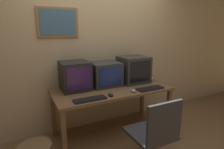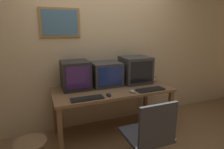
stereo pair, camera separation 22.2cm
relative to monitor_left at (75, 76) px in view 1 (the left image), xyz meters
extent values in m
cube|color=#D1B284|center=(0.49, 0.30, 0.35)|extent=(8.00, 0.05, 2.60)
cube|color=olive|center=(-0.13, 0.26, 0.74)|extent=(0.58, 0.02, 0.42)
cube|color=#42667F|center=(-0.13, 0.25, 0.74)|extent=(0.51, 0.01, 0.36)
cube|color=brown|center=(0.49, -0.19, -0.22)|extent=(1.71, 0.79, 0.04)
cube|color=brown|center=(-0.31, -0.54, -0.60)|extent=(0.06, 0.06, 0.71)
cube|color=brown|center=(1.30, -0.54, -0.60)|extent=(0.06, 0.06, 0.71)
cube|color=brown|center=(-0.31, 0.16, -0.60)|extent=(0.06, 0.06, 0.71)
cube|color=brown|center=(1.30, 0.16, -0.60)|extent=(0.06, 0.06, 0.71)
cube|color=black|center=(0.00, 0.00, 0.00)|extent=(0.40, 0.39, 0.41)
cube|color=#3D1E56|center=(0.00, -0.20, 0.01)|extent=(0.32, 0.01, 0.31)
cube|color=#333333|center=(0.47, 0.00, -0.02)|extent=(0.44, 0.40, 0.36)
cube|color=navy|center=(0.47, -0.20, -0.02)|extent=(0.36, 0.01, 0.27)
cube|color=#333333|center=(0.96, -0.04, 0.01)|extent=(0.45, 0.41, 0.42)
cube|color=black|center=(0.96, -0.24, 0.01)|extent=(0.37, 0.01, 0.32)
cube|color=black|center=(0.04, -0.48, -0.19)|extent=(0.41, 0.13, 0.02)
cube|color=black|center=(0.04, -0.48, -0.18)|extent=(0.38, 0.11, 0.00)
cube|color=black|center=(0.97, -0.48, -0.19)|extent=(0.41, 0.15, 0.02)
cube|color=black|center=(0.97, -0.48, -0.18)|extent=(0.38, 0.12, 0.00)
ellipsoid|color=black|center=(0.33, -0.47, -0.19)|extent=(0.06, 0.11, 0.03)
ellipsoid|color=gray|center=(0.69, -0.47, -0.19)|extent=(0.07, 0.10, 0.04)
cube|color=#A38456|center=(1.25, -0.13, -0.15)|extent=(0.09, 0.05, 0.11)
cylinder|color=white|center=(1.25, -0.16, -0.15)|extent=(0.06, 0.00, 0.06)
cylinder|color=#282828|center=(0.58, -1.01, -0.74)|extent=(0.06, 0.06, 0.38)
cube|color=#2D2D33|center=(0.58, -1.01, -0.52)|extent=(0.48, 0.48, 0.04)
cube|color=#2D2D33|center=(0.58, -1.23, -0.28)|extent=(0.44, 0.04, 0.44)
cylinder|color=brown|center=(-0.64, -0.65, -0.54)|extent=(0.35, 0.35, 0.02)
camera|label=1|loc=(-0.69, -2.54, 0.66)|focal=30.00mm
camera|label=2|loc=(-0.49, -2.63, 0.66)|focal=30.00mm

